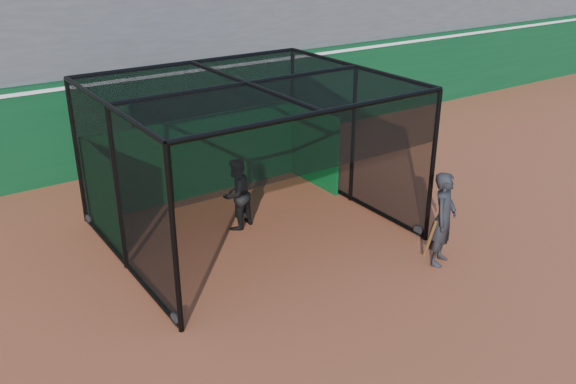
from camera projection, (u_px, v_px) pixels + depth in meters
ground at (317, 324)px, 9.76m from camera, size 120.00×120.00×0.00m
outfield_wall at (120, 120)px, 15.68m from camera, size 50.00×0.50×2.50m
batting_cage at (248, 160)px, 12.20m from camera, size 5.52×4.86×3.12m
batter at (236, 194)px, 12.62m from camera, size 0.91×0.81×1.53m
on_deck_player at (443, 219)px, 11.21m from camera, size 0.79×0.69×1.82m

